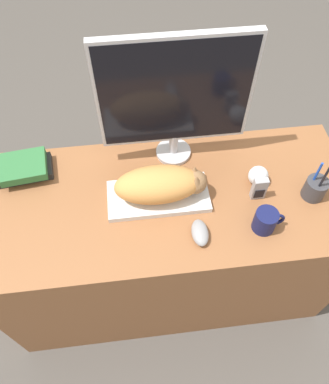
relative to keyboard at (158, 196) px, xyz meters
The scene contains 11 objects.
ground_plane 0.84m from the keyboard, 82.08° to the right, with size 12.00×12.00×0.00m, color #4C4742.
desk 0.40m from the keyboard, ahead, with size 1.46×0.63×0.76m.
keyboard is the anchor object (origin of this frame).
cat 0.08m from the keyboard, ahead, with size 0.35×0.16×0.13m.
monitor 0.38m from the keyboard, 68.08° to the left, with size 0.56×0.15×0.55m.
computer_mouse 0.22m from the keyboard, 54.26° to the right, with size 0.06×0.11×0.04m.
coffee_mug 0.41m from the keyboard, 25.24° to the right, with size 0.11×0.08×0.09m.
pen_cup 0.60m from the keyboard, ahead, with size 0.08×0.08×0.20m.
baseball 0.40m from the keyboard, ahead, with size 0.08×0.08×0.08m.
phone 0.38m from the keyboard, ahead, with size 0.05×0.03×0.10m.
book_stack 0.55m from the keyboard, 160.33° to the left, with size 0.22×0.17×0.07m.
Camera 1 is at (-0.12, -0.49, 1.96)m, focal length 35.00 mm.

